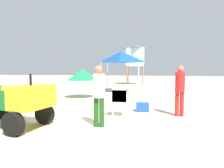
{
  "coord_description": "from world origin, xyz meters",
  "views": [
    {
      "loc": [
        2.7,
        -5.66,
        1.63
      ],
      "look_at": [
        1.39,
        2.92,
        0.94
      ],
      "focal_mm": 30.23,
      "sensor_mm": 36.0,
      "label": 1
    }
  ],
  "objects": [
    {
      "name": "traffic_cone_near",
      "position": [
        1.61,
        2.57,
        0.23
      ],
      "size": [
        0.32,
        0.32,
        0.45
      ],
      "primitive_type": "cone",
      "color": "orange",
      "rests_on": "ground"
    },
    {
      "name": "surfboard_pile",
      "position": [
        -3.33,
        2.25,
        0.2
      ],
      "size": [
        2.74,
        0.65,
        0.4
      ],
      "color": "orange",
      "rests_on": "ground"
    },
    {
      "name": "stacked_plastic_chairs",
      "position": [
        2.0,
        0.64,
        0.6
      ],
      "size": [
        0.48,
        0.48,
        1.02
      ],
      "color": "white",
      "rests_on": "ground"
    },
    {
      "name": "ground",
      "position": [
        0.0,
        0.0,
        0.0
      ],
      "size": [
        80.0,
        80.0,
        0.0
      ],
      "primitive_type": "plane",
      "color": "beige"
    },
    {
      "name": "lifeguard_near_left",
      "position": [
        4.03,
        1.04,
        1.01
      ],
      "size": [
        0.32,
        0.32,
        1.75
      ],
      "color": "red",
      "rests_on": "ground"
    },
    {
      "name": "utility_cart",
      "position": [
        -0.96,
        -0.9,
        0.78
      ],
      "size": [
        2.75,
        1.77,
        1.5
      ],
      "color": "#146023",
      "rests_on": "ground"
    },
    {
      "name": "lifeguard_tower",
      "position": [
        2.12,
        14.01,
        3.05
      ],
      "size": [
        1.98,
        1.98,
        4.17
      ],
      "color": "olive",
      "rests_on": "ground"
    },
    {
      "name": "popup_canopy",
      "position": [
        1.33,
        7.69,
        2.48
      ],
      "size": [
        2.49,
        2.49,
        2.86
      ],
      "color": "#B2B2B7",
      "rests_on": "ground"
    },
    {
      "name": "beach_umbrella_left",
      "position": [
        -0.54,
        4.55,
        1.31
      ],
      "size": [
        1.73,
        1.73,
        1.61
      ],
      "color": "beige",
      "rests_on": "ground"
    },
    {
      "name": "cooler_box",
      "position": [
        2.78,
        1.6,
        0.16
      ],
      "size": [
        0.49,
        0.38,
        0.33
      ],
      "primitive_type": "cube",
      "color": "blue",
      "rests_on": "ground"
    },
    {
      "name": "lifeguard_near_center",
      "position": [
        1.55,
        -0.56,
        1.0
      ],
      "size": [
        0.32,
        0.32,
        1.73
      ],
      "color": "#194C19",
      "rests_on": "ground"
    }
  ]
}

